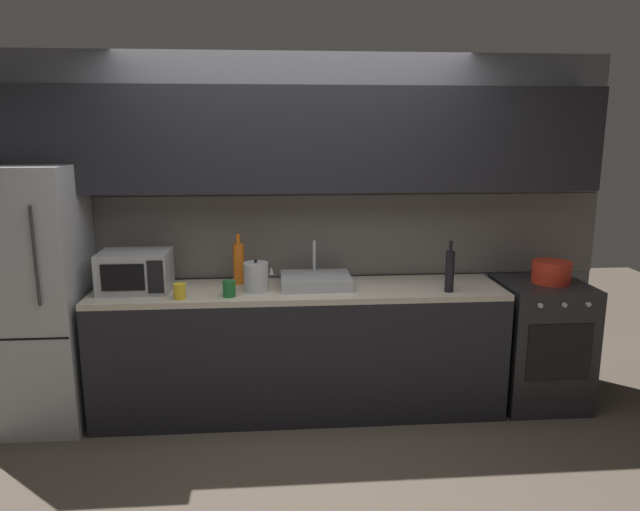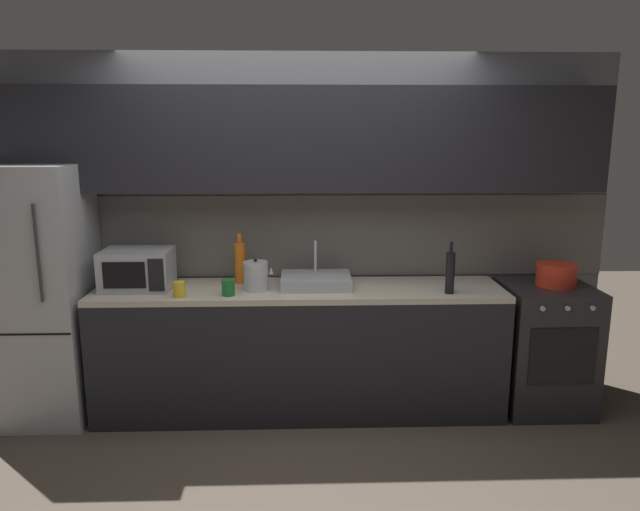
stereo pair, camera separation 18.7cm
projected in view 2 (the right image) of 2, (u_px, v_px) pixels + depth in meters
ground_plane at (300, 481)px, 3.36m from camera, size 10.00×10.00×0.00m
back_wall at (299, 189)px, 4.21m from camera, size 4.54×0.44×2.50m
counter_run at (300, 349)px, 4.15m from camera, size 2.80×0.60×0.90m
refrigerator at (37, 294)px, 4.00m from camera, size 0.68×0.69×1.75m
oven_range at (544, 347)px, 4.20m from camera, size 0.60×0.62×0.90m
microwave at (138, 269)px, 4.01m from camera, size 0.46×0.35×0.27m
sink_basin at (316, 281)px, 4.08m from camera, size 0.48×0.38×0.30m
kettle at (256, 276)px, 3.97m from camera, size 0.20×0.17×0.22m
wine_bottle_dark at (450, 272)px, 3.89m from camera, size 0.06×0.06×0.35m
wine_bottle_orange at (240, 262)px, 4.16m from camera, size 0.08×0.08×0.36m
mug_green at (228, 288)px, 3.86m from camera, size 0.08×0.08×0.11m
mug_yellow at (179, 289)px, 3.82m from camera, size 0.08×0.08×0.10m
cooking_pot at (556, 275)px, 4.10m from camera, size 0.28×0.28×0.16m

